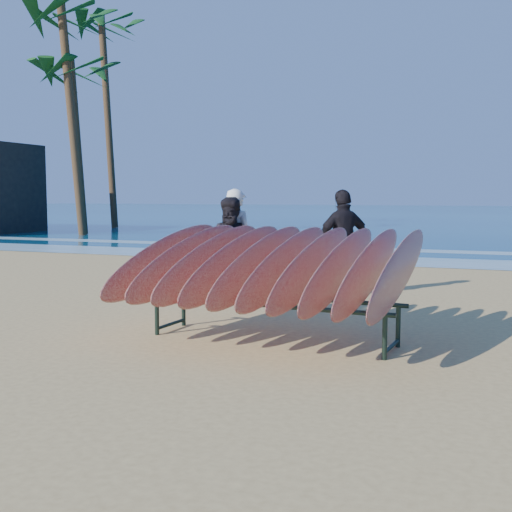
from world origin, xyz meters
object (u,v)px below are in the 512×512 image
(person_dark_b, at_px, (344,243))
(palm_mid, at_px, (75,75))
(person_dark_a, at_px, (233,248))
(palm_right, at_px, (106,30))
(person_white, at_px, (237,242))
(palm_left, at_px, (69,22))
(surfboard_rack, at_px, (273,266))

(person_dark_b, relative_size, palm_mid, 0.24)
(person_dark_a, relative_size, palm_right, 0.16)
(person_white, xyz_separation_m, palm_right, (-15.24, 18.78, 9.40))
(palm_right, bearing_deg, palm_left, -69.69)
(person_white, relative_size, palm_mid, 0.24)
(surfboard_rack, relative_size, person_dark_b, 1.78)
(person_dark_b, bearing_deg, person_dark_a, -12.18)
(person_dark_b, height_order, palm_left, palm_left)
(surfboard_rack, distance_m, person_dark_b, 3.83)
(person_dark_b, relative_size, palm_right, 0.17)
(person_white, bearing_deg, palm_right, -33.52)
(person_white, height_order, person_dark_a, person_white)
(person_dark_a, distance_m, palm_mid, 20.27)
(palm_mid, bearing_deg, palm_right, 109.68)
(person_white, height_order, palm_mid, palm_mid)
(surfboard_rack, height_order, palm_right, palm_right)
(person_white, bearing_deg, surfboard_rack, 137.19)
(surfboard_rack, xyz_separation_m, person_dark_a, (-1.73, 2.82, -0.05))
(person_white, distance_m, palm_right, 25.95)
(palm_left, distance_m, palm_mid, 2.24)
(person_dark_b, relative_size, palm_left, 0.19)
(person_dark_a, height_order, palm_mid, palm_mid)
(person_white, bearing_deg, person_dark_a, 119.54)
(palm_right, bearing_deg, surfboard_rack, -52.15)
(surfboard_rack, relative_size, palm_left, 0.34)
(surfboard_rack, bearing_deg, palm_right, 131.97)
(person_dark_a, bearing_deg, palm_right, 110.73)
(palm_left, bearing_deg, palm_right, 110.31)
(person_dark_a, relative_size, palm_left, 0.18)
(person_dark_a, distance_m, palm_right, 26.24)
(surfboard_rack, xyz_separation_m, person_white, (-1.79, 3.14, 0.02))
(person_dark_b, distance_m, palm_mid, 20.79)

